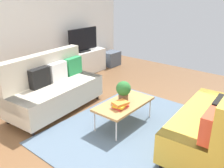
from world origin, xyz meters
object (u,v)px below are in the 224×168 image
couch_beige (53,88)px  couch_green (214,122)px  tv_console (84,63)px  bottle_0 (74,51)px  coffee_table (124,104)px  vase_0 (66,52)px  storage_trunk (111,59)px  table_book_0 (120,107)px  tv (83,40)px  potted_plant (123,90)px

couch_beige → couch_green: 2.93m
tv_console → bottle_0: size_ratio=8.92×
coffee_table → vase_0: bearing=70.1°
couch_beige → storage_trunk: bearing=-166.3°
table_book_0 → vase_0: bearing=67.1°
tv_console → tv: 0.63m
tv → table_book_0: 3.16m
storage_trunk → vase_0: 1.76m
vase_0 → bottle_0: bearing=-24.6°
couch_beige → vase_0: couch_beige is taller
table_book_0 → tv_console: bearing=56.9°
couch_green → tv_console: (1.24, 3.99, -0.13)m
coffee_table → bottle_0: bearing=65.6°
table_book_0 → tv: bearing=56.7°
potted_plant → vase_0: 2.72m
coffee_table → couch_green: bearing=-78.6°
coffee_table → storage_trunk: bearing=43.2°
vase_0 → tv: bearing=-6.9°
bottle_0 → tv: bearing=3.0°
couch_beige → potted_plant: size_ratio=5.37×
couch_green → potted_plant: bearing=95.7°
vase_0 → tv_console: bearing=-4.9°
vase_0 → table_book_0: bearing=-112.9°
couch_beige → vase_0: 1.81m
tv_console → couch_green: bearing=-107.3°
tv_console → coffee_table: bearing=-120.8°
couch_beige → coffee_table: 1.48m
couch_beige → table_book_0: 1.50m
couch_beige → coffee_table: size_ratio=1.79×
storage_trunk → vase_0: (-1.68, 0.15, 0.51)m
couch_green → tv_console: size_ratio=1.39×
coffee_table → bottle_0: (1.14, 2.52, 0.33)m
coffee_table → tv_console: size_ratio=0.79×
vase_0 → couch_green: bearing=-99.3°
bottle_0 → storage_trunk: bearing=-2.3°
storage_trunk → couch_beige: bearing=-161.0°
storage_trunk → potted_plant: (-2.58, -2.41, 0.41)m
coffee_table → tv: bearing=59.0°
tv → bottle_0: 0.45m
couch_beige → bottle_0: (1.54, 1.10, 0.27)m
table_book_0 → couch_beige: bearing=98.1°
couch_green → coffee_table: size_ratio=1.77×
coffee_table → potted_plant: size_ratio=3.00×
couch_beige → storage_trunk: (3.02, 1.04, -0.23)m
potted_plant → couch_beige: bearing=107.8°
tv_console → vase_0: vase_0 is taller
couch_beige → potted_plant: bearing=102.6°
storage_trunk → vase_0: bearing=174.9°
coffee_table → vase_0: (0.95, 2.61, 0.33)m
tv → vase_0: bearing=173.1°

